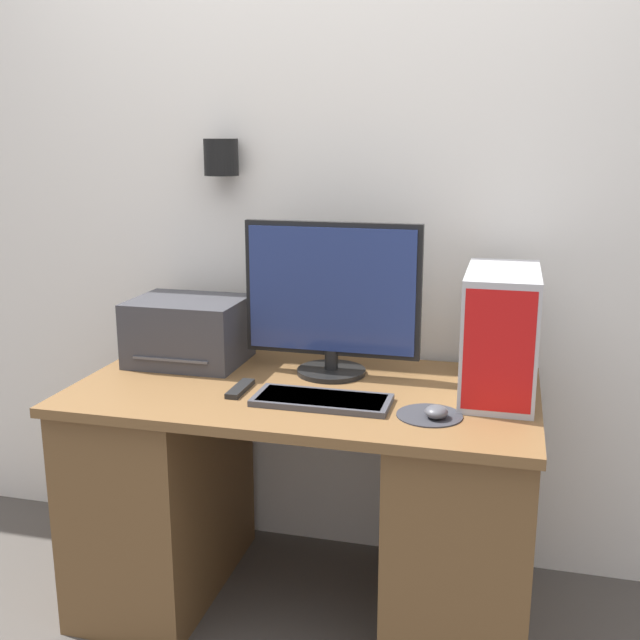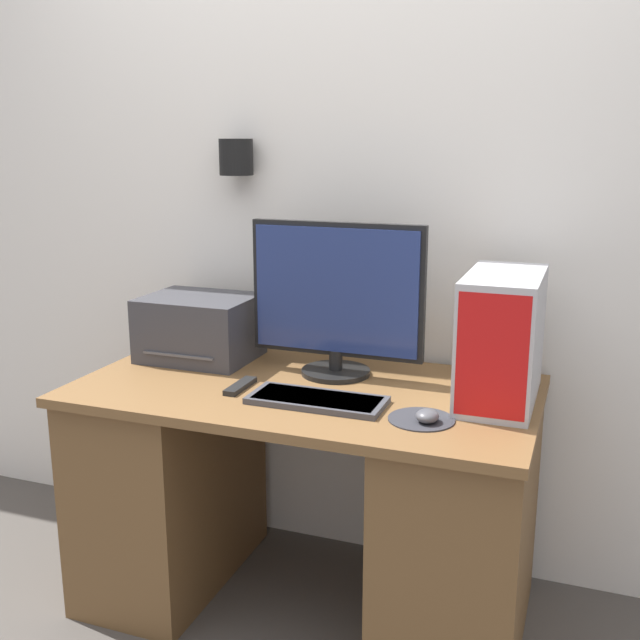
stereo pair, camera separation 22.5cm
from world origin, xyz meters
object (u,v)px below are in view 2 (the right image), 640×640
at_px(computer_tower, 502,338).
at_px(printer, 200,328).
at_px(mouse, 427,416).
at_px(monitor, 336,297).
at_px(keyboard, 317,400).
at_px(remote_control, 240,386).

distance_m(computer_tower, printer, 1.04).
xyz_separation_m(mouse, printer, (-0.88, 0.34, 0.09)).
bearing_deg(monitor, mouse, -41.32).
bearing_deg(keyboard, mouse, -7.95).
xyz_separation_m(computer_tower, remote_control, (-0.76, -0.17, -0.18)).
xyz_separation_m(mouse, remote_control, (-0.60, 0.09, -0.01)).
xyz_separation_m(monitor, remote_control, (-0.23, -0.24, -0.25)).
bearing_deg(remote_control, keyboard, -8.55).
bearing_deg(printer, keyboard, -28.12).
height_order(mouse, printer, printer).
height_order(monitor, remote_control, monitor).
height_order(keyboard, printer, printer).
xyz_separation_m(monitor, keyboard, (0.04, -0.28, -0.25)).
relative_size(monitor, printer, 1.53).
height_order(computer_tower, remote_control, computer_tower).
bearing_deg(printer, mouse, -21.01).
distance_m(keyboard, remote_control, 0.27).
bearing_deg(monitor, keyboard, -82.02).
height_order(monitor, mouse, monitor).
bearing_deg(mouse, printer, 158.99).
relative_size(keyboard, remote_control, 2.50).
bearing_deg(monitor, computer_tower, -7.65).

